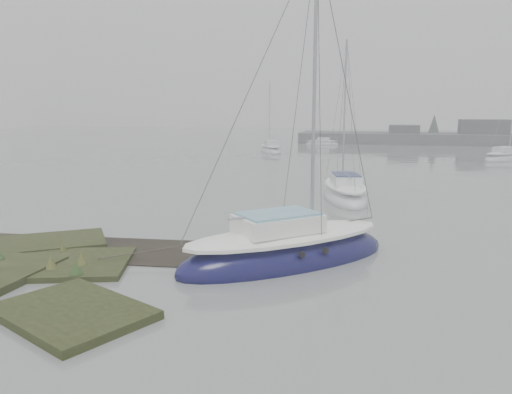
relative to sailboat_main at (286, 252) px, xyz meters
name	(u,v)px	position (x,y,z in m)	size (l,w,h in m)	color
ground	(290,167)	(-4.49, 25.23, -0.32)	(160.00, 160.00, 0.00)	slate
sailboat_main	(286,252)	(0.00, 0.00, 0.00)	(7.00, 6.78, 10.35)	#0D0D39
sailboat_white	(345,194)	(0.94, 11.55, -0.04)	(3.48, 6.62, 8.90)	silver
sailboat_far_a	(271,150)	(-9.04, 38.44, -0.06)	(4.17, 6.32, 8.50)	silver
sailboat_far_b	(504,158)	(13.75, 35.45, -0.07)	(5.18, 5.52, 8.05)	#9FA4A9
sailboat_far_c	(322,143)	(-4.95, 51.06, -0.13)	(4.45, 1.83, 6.12)	#B2B7BB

